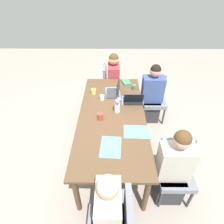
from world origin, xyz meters
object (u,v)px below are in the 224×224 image
(coffee_mug_near_right, at_px, (102,97))
(book_red_cover, at_px, (126,82))
(laptop_head_left_left_mid, at_px, (114,92))
(laptop_far_left_far, at_px, (133,100))
(person_head_left_left_mid, at_px, (114,84))
(chair_far_left_near, at_px, (175,167))
(coffee_mug_near_left, at_px, (134,87))
(person_head_right_right_near, at_px, (109,216))
(coffee_mug_centre_left, at_px, (94,91))
(person_far_left_far, at_px, (152,97))
(chair_head_right_right_near, at_px, (116,224))
(chair_head_left_left_mid, at_px, (110,83))
(coffee_mug_centre_right, at_px, (100,116))
(person_far_left_near, at_px, (172,171))
(dining_table, at_px, (112,118))
(chair_far_left_far, at_px, (154,96))
(flower_vase, at_px, (117,104))

(coffee_mug_near_right, relative_size, book_red_cover, 0.41)
(laptop_head_left_left_mid, bearing_deg, laptop_far_left_far, 49.56)
(person_head_left_left_mid, bearing_deg, chair_far_left_near, 20.70)
(laptop_head_left_left_mid, height_order, book_red_cover, laptop_head_left_left_mid)
(coffee_mug_near_left, bearing_deg, person_head_right_right_near, -11.25)
(coffee_mug_centre_left, height_order, book_red_cover, coffee_mug_centre_left)
(person_far_left_far, distance_m, person_head_right_right_near, 2.35)
(chair_head_right_right_near, distance_m, book_red_cover, 2.43)
(person_head_right_right_near, xyz_separation_m, coffee_mug_near_left, (-2.12, 0.42, 0.27))
(chair_head_left_left_mid, height_order, coffee_mug_centre_right, chair_head_left_left_mid)
(coffee_mug_centre_right, height_order, book_red_cover, coffee_mug_centre_right)
(person_head_right_right_near, bearing_deg, person_far_left_far, 160.29)
(laptop_far_left_far, bearing_deg, person_far_left_near, 19.58)
(coffee_mug_centre_right, bearing_deg, book_red_cover, 157.88)
(dining_table, xyz_separation_m, coffee_mug_near_left, (-0.74, 0.40, 0.12))
(person_far_left_near, height_order, chair_far_left_far, person_far_left_near)
(coffee_mug_centre_right, bearing_deg, chair_head_right_right_near, 9.38)
(coffee_mug_centre_right, bearing_deg, person_head_right_right_near, 6.52)
(person_far_left_far, relative_size, coffee_mug_near_left, 12.86)
(dining_table, height_order, flower_vase, flower_vase)
(chair_far_left_near, xyz_separation_m, laptop_head_left_left_mid, (-1.35, -0.78, 0.30))
(person_far_left_far, xyz_separation_m, book_red_cover, (-0.14, -0.50, 0.24))
(chair_head_right_right_near, relative_size, laptop_head_left_left_mid, 2.81)
(person_head_left_left_mid, distance_m, person_head_right_right_near, 2.73)
(person_far_left_far, relative_size, coffee_mug_near_right, 14.61)
(dining_table, bearing_deg, coffee_mug_centre_left, -151.00)
(person_head_left_left_mid, distance_m, laptop_far_left_far, 1.11)
(person_far_left_near, relative_size, person_head_left_left_mid, 1.00)
(coffee_mug_centre_right, bearing_deg, dining_table, 121.26)
(chair_head_left_left_mid, relative_size, chair_head_right_right_near, 1.00)
(chair_head_left_left_mid, relative_size, laptop_head_left_left_mid, 2.81)
(person_far_left_near, height_order, coffee_mug_near_right, person_far_left_near)
(laptop_far_left_far, bearing_deg, chair_far_left_near, 23.54)
(chair_head_left_left_mid, bearing_deg, person_far_left_far, 54.86)
(flower_vase, bearing_deg, person_head_left_left_mid, -177.45)
(laptop_head_left_left_mid, height_order, coffee_mug_centre_right, laptop_head_left_left_mid)
(chair_far_left_near, bearing_deg, book_red_cover, -162.30)
(laptop_head_left_left_mid, relative_size, coffee_mug_centre_left, 3.72)
(chair_far_left_near, relative_size, person_head_left_left_mid, 0.75)
(dining_table, relative_size, coffee_mug_near_left, 24.49)
(chair_far_left_far, bearing_deg, chair_far_left_near, -0.26)
(chair_far_left_far, height_order, book_red_cover, chair_far_left_far)
(person_head_left_left_mid, height_order, coffee_mug_centre_right, person_head_left_left_mid)
(dining_table, xyz_separation_m, chair_far_left_far, (-0.91, 0.83, -0.18))
(chair_far_left_near, relative_size, coffee_mug_near_right, 11.00)
(person_far_left_near, bearing_deg, laptop_head_left_left_mid, -153.08)
(person_head_right_right_near, height_order, laptop_far_left_far, person_head_right_right_near)
(dining_table, relative_size, person_far_left_near, 1.90)
(person_head_left_left_mid, bearing_deg, coffee_mug_near_left, 31.46)
(laptop_far_left_far, height_order, coffee_mug_centre_left, laptop_far_left_far)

